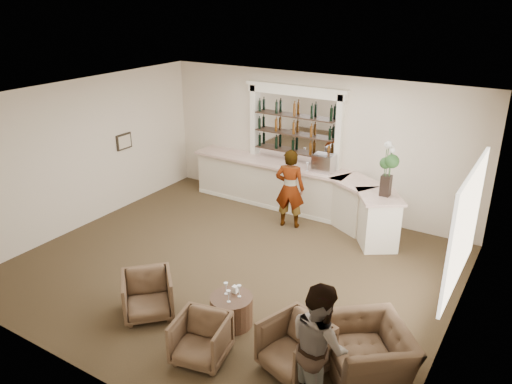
{
  "coord_description": "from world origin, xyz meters",
  "views": [
    {
      "loc": [
        4.87,
        -6.98,
        5.03
      ],
      "look_at": [
        -0.03,
        0.9,
        1.28
      ],
      "focal_mm": 35.0,
      "sensor_mm": 36.0,
      "label": 1
    }
  ],
  "objects_px": {
    "cocktail_table": "(232,310)",
    "armchair_left": "(148,295)",
    "sommelier": "(290,189)",
    "espresso_machine": "(324,163)",
    "guest": "(319,345)",
    "armchair_far": "(369,353)",
    "bar_counter": "(297,190)",
    "flower_vase": "(388,165)",
    "armchair_right": "(295,347)",
    "armchair_center": "(201,339)"
  },
  "relations": [
    {
      "from": "guest",
      "to": "armchair_center",
      "type": "bearing_deg",
      "value": 44.09
    },
    {
      "from": "cocktail_table",
      "to": "sommelier",
      "type": "height_order",
      "value": "sommelier"
    },
    {
      "from": "sommelier",
      "to": "espresso_machine",
      "type": "relative_size",
      "value": 3.94
    },
    {
      "from": "cocktail_table",
      "to": "armchair_far",
      "type": "xyz_separation_m",
      "value": [
        2.29,
        0.02,
        0.14
      ]
    },
    {
      "from": "armchair_right",
      "to": "cocktail_table",
      "type": "bearing_deg",
      "value": -178.21
    },
    {
      "from": "sommelier",
      "to": "flower_vase",
      "type": "distance_m",
      "value": 2.28
    },
    {
      "from": "cocktail_table",
      "to": "armchair_left",
      "type": "xyz_separation_m",
      "value": [
        -1.32,
        -0.52,
        0.12
      ]
    },
    {
      "from": "cocktail_table",
      "to": "armchair_far",
      "type": "distance_m",
      "value": 2.29
    },
    {
      "from": "armchair_left",
      "to": "armchair_far",
      "type": "relative_size",
      "value": 0.68
    },
    {
      "from": "armchair_right",
      "to": "espresso_machine",
      "type": "relative_size",
      "value": 1.85
    },
    {
      "from": "guest",
      "to": "flower_vase",
      "type": "bearing_deg",
      "value": -42.0
    },
    {
      "from": "bar_counter",
      "to": "armchair_left",
      "type": "distance_m",
      "value": 5.0
    },
    {
      "from": "cocktail_table",
      "to": "guest",
      "type": "bearing_deg",
      "value": -22.26
    },
    {
      "from": "bar_counter",
      "to": "flower_vase",
      "type": "relative_size",
      "value": 4.98
    },
    {
      "from": "guest",
      "to": "armchair_far",
      "type": "height_order",
      "value": "guest"
    },
    {
      "from": "flower_vase",
      "to": "guest",
      "type": "bearing_deg",
      "value": -81.15
    },
    {
      "from": "guest",
      "to": "espresso_machine",
      "type": "bearing_deg",
      "value": -26.51
    },
    {
      "from": "armchair_right",
      "to": "espresso_machine",
      "type": "bearing_deg",
      "value": 129.12
    },
    {
      "from": "cocktail_table",
      "to": "armchair_left",
      "type": "distance_m",
      "value": 1.42
    },
    {
      "from": "armchair_right",
      "to": "sommelier",
      "type": "bearing_deg",
      "value": 137.5
    },
    {
      "from": "guest",
      "to": "flower_vase",
      "type": "relative_size",
      "value": 1.55
    },
    {
      "from": "espresso_machine",
      "to": "armchair_far",
      "type": "bearing_deg",
      "value": -60.98
    },
    {
      "from": "armchair_center",
      "to": "flower_vase",
      "type": "bearing_deg",
      "value": 65.15
    },
    {
      "from": "armchair_left",
      "to": "bar_counter",
      "type": "bearing_deg",
      "value": 42.27
    },
    {
      "from": "bar_counter",
      "to": "armchair_right",
      "type": "bearing_deg",
      "value": -62.73
    },
    {
      "from": "cocktail_table",
      "to": "flower_vase",
      "type": "bearing_deg",
      "value": 73.59
    },
    {
      "from": "bar_counter",
      "to": "guest",
      "type": "xyz_separation_m",
      "value": [
        3.02,
        -5.24,
        0.31
      ]
    },
    {
      "from": "guest",
      "to": "armchair_far",
      "type": "relative_size",
      "value": 1.48
    },
    {
      "from": "armchair_left",
      "to": "espresso_machine",
      "type": "relative_size",
      "value": 1.77
    },
    {
      "from": "bar_counter",
      "to": "guest",
      "type": "relative_size",
      "value": 3.22
    },
    {
      "from": "sommelier",
      "to": "espresso_machine",
      "type": "xyz_separation_m",
      "value": [
        0.41,
        0.86,
        0.43
      ]
    },
    {
      "from": "guest",
      "to": "armchair_center",
      "type": "relative_size",
      "value": 2.32
    },
    {
      "from": "armchair_far",
      "to": "cocktail_table",
      "type": "bearing_deg",
      "value": -129.83
    },
    {
      "from": "bar_counter",
      "to": "armchair_right",
      "type": "xyz_separation_m",
      "value": [
        2.51,
        -4.87,
        -0.18
      ]
    },
    {
      "from": "espresso_machine",
      "to": "armchair_left",
      "type": "bearing_deg",
      "value": -101.52
    },
    {
      "from": "bar_counter",
      "to": "armchair_far",
      "type": "relative_size",
      "value": 4.78
    },
    {
      "from": "sommelier",
      "to": "armchair_left",
      "type": "xyz_separation_m",
      "value": [
        -0.37,
        -4.23,
        -0.54
      ]
    },
    {
      "from": "armchair_right",
      "to": "bar_counter",
      "type": "bearing_deg",
      "value": 135.45
    },
    {
      "from": "guest",
      "to": "armchair_left",
      "type": "bearing_deg",
      "value": 34.72
    },
    {
      "from": "armchair_left",
      "to": "flower_vase",
      "type": "bearing_deg",
      "value": 15.05
    },
    {
      "from": "armchair_left",
      "to": "sommelier",
      "type": "bearing_deg",
      "value": 39.23
    },
    {
      "from": "cocktail_table",
      "to": "guest",
      "type": "relative_size",
      "value": 0.39
    },
    {
      "from": "cocktail_table",
      "to": "flower_vase",
      "type": "distance_m",
      "value": 4.35
    },
    {
      "from": "cocktail_table",
      "to": "espresso_machine",
      "type": "bearing_deg",
      "value": 96.74
    },
    {
      "from": "guest",
      "to": "armchair_left",
      "type": "xyz_separation_m",
      "value": [
        -3.19,
        0.25,
        -0.52
      ]
    },
    {
      "from": "bar_counter",
      "to": "armchair_left",
      "type": "xyz_separation_m",
      "value": [
        -0.17,
        -4.99,
        -0.2
      ]
    },
    {
      "from": "sommelier",
      "to": "armchair_right",
      "type": "xyz_separation_m",
      "value": [
        2.31,
        -4.12,
        -0.52
      ]
    },
    {
      "from": "armchair_left",
      "to": "espresso_machine",
      "type": "height_order",
      "value": "espresso_machine"
    },
    {
      "from": "cocktail_table",
      "to": "sommelier",
      "type": "distance_m",
      "value": 3.89
    },
    {
      "from": "espresso_machine",
      "to": "flower_vase",
      "type": "relative_size",
      "value": 0.4
    }
  ]
}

